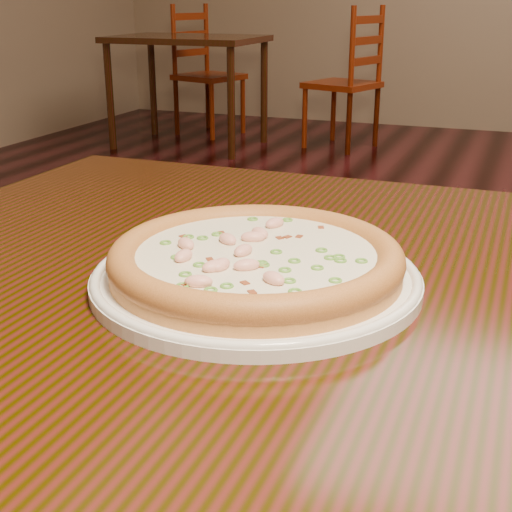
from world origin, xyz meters
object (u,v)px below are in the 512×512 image
(plate, at_px, (256,277))
(pizza, at_px, (256,259))
(bg_table_left, at_px, (187,51))
(hero_table, at_px, (384,374))
(chair_a, at_px, (204,75))
(chair_b, at_px, (349,84))

(plate, distance_m, pizza, 0.02)
(pizza, bearing_deg, bg_table_left, 117.26)
(hero_table, distance_m, plate, 0.17)
(chair_a, bearing_deg, pizza, -64.19)
(pizza, bearing_deg, chair_a, 115.81)
(pizza, xyz_separation_m, bg_table_left, (-2.03, 3.95, -0.12))
(chair_b, bearing_deg, plate, -77.16)
(pizza, xyz_separation_m, chair_b, (-0.97, 4.27, -0.34))
(hero_table, xyz_separation_m, chair_b, (-1.09, 4.22, -0.21))
(hero_table, distance_m, chair_b, 4.36)
(chair_a, relative_size, chair_b, 1.00)
(pizza, height_order, bg_table_left, pizza)
(chair_b, bearing_deg, chair_a, 171.84)
(bg_table_left, bearing_deg, plate, -62.74)
(hero_table, relative_size, chair_b, 1.26)
(chair_a, bearing_deg, plate, -64.19)
(hero_table, distance_m, chair_a, 4.94)
(plate, relative_size, chair_a, 0.33)
(bg_table_left, bearing_deg, hero_table, -61.07)
(chair_a, xyz_separation_m, chair_b, (1.17, -0.17, 0.00))
(plate, bearing_deg, bg_table_left, 117.26)
(hero_table, bearing_deg, chair_a, 117.32)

